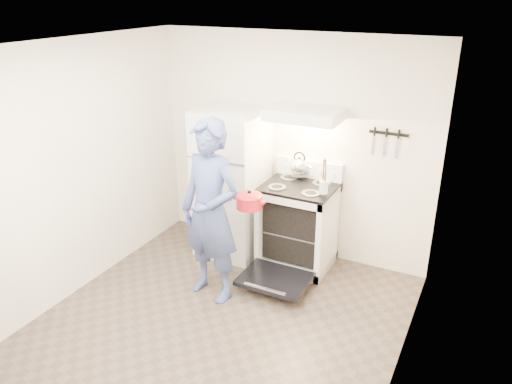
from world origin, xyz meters
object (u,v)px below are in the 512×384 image
person (211,212)px  refrigerator (232,183)px  stove_body (298,227)px  dutch_oven (249,202)px  tea_kettle (299,165)px

person → refrigerator: bearing=116.6°
stove_body → person: bearing=-119.7°
stove_body → dutch_oven: dutch_oven is taller
tea_kettle → dutch_oven: tea_kettle is taller
stove_body → dutch_oven: bearing=-111.5°
refrigerator → dutch_oven: refrigerator is taller
person → stove_body: bearing=70.1°
tea_kettle → person: size_ratio=0.17×
stove_body → refrigerator: bearing=-178.2°
stove_body → tea_kettle: 0.68m
tea_kettle → dutch_oven: size_ratio=0.91×
stove_body → tea_kettle: tea_kettle is taller
stove_body → tea_kettle: size_ratio=3.03×
person → dutch_oven: 0.39m
refrigerator → tea_kettle: refrigerator is taller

